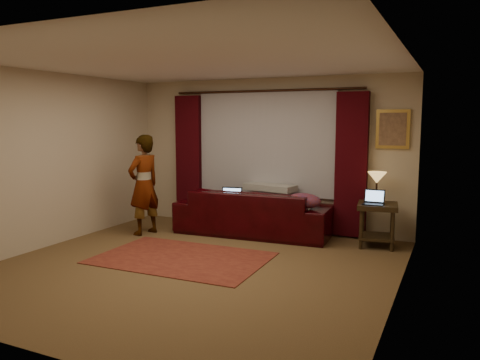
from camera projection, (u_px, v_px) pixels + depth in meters
name	position (u px, v px, depth m)	size (l,w,h in m)	color
floor	(194.00, 267.00, 6.06)	(5.00, 5.00, 0.01)	brown
ceiling	(191.00, 62.00, 5.73)	(5.00, 5.00, 0.02)	silver
wall_back	(266.00, 154.00, 8.14)	(5.00, 0.02, 2.60)	#C1B195
wall_front	(28.00, 196.00, 3.65)	(5.00, 0.02, 2.60)	#C1B195
wall_left	(48.00, 160.00, 6.95)	(0.02, 5.00, 2.60)	#C1B195
wall_right	(400.00, 177.00, 4.84)	(0.02, 5.00, 2.60)	#C1B195
sheer_curtain	(265.00, 143.00, 8.06)	(2.50, 0.05, 1.80)	#A0A0A7
drape_left	(189.00, 158.00, 8.69)	(0.50, 0.14, 2.30)	#320409
drape_right	(351.00, 165.00, 7.43)	(0.50, 0.14, 2.30)	#320409
curtain_rod	(264.00, 91.00, 7.91)	(0.04, 0.04, 3.40)	black
picture_frame	(393.00, 129.00, 7.18)	(0.50, 0.04, 0.60)	gold
sofa	(254.00, 203.00, 7.76)	(2.56, 1.10, 1.03)	black
throw_blanket	(270.00, 171.00, 7.87)	(0.89, 0.36, 0.10)	#989791
clothing_pile	(303.00, 201.00, 7.26)	(0.56, 0.43, 0.24)	#622A3E
laptop_sofa	(230.00, 196.00, 7.73)	(0.34, 0.38, 0.25)	black
area_rug	(182.00, 258.00, 6.42)	(2.30, 1.53, 0.01)	maroon
end_table	(377.00, 225.00, 6.99)	(0.57, 0.57, 0.66)	black
tiffany_lamp	(377.00, 187.00, 7.08)	(0.28, 0.28, 0.46)	olive
laptop_table	(373.00, 197.00, 6.84)	(0.30, 0.32, 0.21)	black
person	(144.00, 185.00, 7.71)	(0.49, 0.49, 1.65)	#989791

